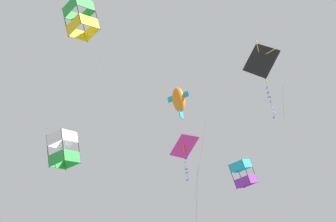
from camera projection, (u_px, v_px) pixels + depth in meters
name	position (u px, v px, depth m)	size (l,w,h in m)	color
kite_delta_near_left	(185.00, 147.00, 28.43)	(1.61, 1.94, 6.69)	#DB2D93
kite_fish_near_right	(179.00, 100.00, 30.31)	(2.86, 2.33, 9.53)	orange
kite_diamond_highest	(261.00, 61.00, 24.52)	(1.98, 2.06, 5.95)	black
kite_box_upper_right	(63.00, 149.00, 28.70)	(2.61, 2.53, 2.66)	white
kite_box_far_centre	(81.00, 19.00, 23.94)	(2.87, 2.29, 5.94)	green
kite_box_mid_left	(243.00, 174.00, 26.79)	(1.96, 1.79, 1.92)	#1EB2C6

